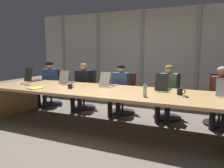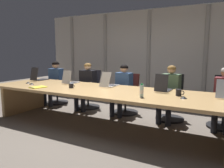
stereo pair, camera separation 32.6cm
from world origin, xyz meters
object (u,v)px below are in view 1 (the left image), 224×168
(coffee_mug_near, at_px, (70,86))
(conference_mic_middle, at_px, (186,96))
(person_right_mid, at_px, (167,90))
(spiral_notepad, at_px, (35,88))
(water_bottle_secondary, at_px, (145,91))
(conference_mic_right_side, at_px, (23,83))
(coffee_mug_far, at_px, (180,92))
(office_chair_right_mid, at_px, (168,102))
(person_center, at_px, (120,86))
(office_chair_right_end, at_px, (220,106))
(person_left_end, at_px, (48,80))
(conference_mic_left_side, at_px, (27,85))
(person_left_mid, at_px, (82,84))
(laptop_right_end, at_px, (223,92))
(person_right_end, at_px, (221,93))
(laptop_left_mid, at_px, (67,81))
(laptop_left_end, at_px, (33,79))
(office_chair_center, at_px, (124,98))
(laptop_center, at_px, (108,84))
(office_chair_left_mid, at_px, (85,94))
(laptop_right_mid, at_px, (163,87))
(office_chair_left_end, at_px, (52,91))

(coffee_mug_near, distance_m, conference_mic_middle, 2.18)
(person_right_mid, distance_m, spiral_notepad, 2.69)
(water_bottle_secondary, bearing_deg, conference_mic_right_side, 175.93)
(person_right_mid, xyz_separation_m, coffee_mug_far, (0.36, -0.83, 0.12))
(office_chair_right_mid, xyz_separation_m, person_center, (-1.08, -0.16, 0.29))
(office_chair_right_end, relative_size, water_bottle_secondary, 4.49)
(coffee_mug_far, distance_m, conference_mic_right_side, 3.36)
(conference_mic_right_side, bearing_deg, person_left_end, 100.07)
(office_chair_right_mid, height_order, conference_mic_right_side, office_chair_right_mid)
(office_chair_right_mid, distance_m, conference_mic_left_side, 3.08)
(coffee_mug_far, bearing_deg, conference_mic_middle, -58.27)
(person_left_mid, bearing_deg, water_bottle_secondary, 56.18)
(coffee_mug_near, bearing_deg, laptop_right_end, 10.16)
(person_left_mid, xyz_separation_m, person_right_end, (3.12, -0.00, 0.01))
(person_right_end, distance_m, conference_mic_left_side, 3.96)
(person_left_mid, relative_size, water_bottle_secondary, 5.28)
(laptop_left_mid, distance_m, spiral_notepad, 0.81)
(person_left_end, bearing_deg, laptop_right_end, 79.46)
(person_left_mid, relative_size, person_right_mid, 1.00)
(conference_mic_right_side, bearing_deg, laptop_left_end, 110.18)
(office_chair_center, height_order, coffee_mug_near, office_chair_center)
(laptop_right_end, bearing_deg, laptop_left_end, 88.81)
(office_chair_center, bearing_deg, conference_mic_left_side, -43.97)
(spiral_notepad, bearing_deg, laptop_center, 48.49)
(conference_mic_left_side, distance_m, conference_mic_right_side, 0.23)
(laptop_right_end, bearing_deg, coffee_mug_near, 99.54)
(laptop_center, bearing_deg, laptop_left_mid, 94.89)
(person_center, height_order, spiral_notepad, person_center)
(office_chair_left_mid, distance_m, conference_mic_middle, 2.87)
(person_right_end, xyz_separation_m, conference_mic_left_side, (-3.79, -1.12, 0.08))
(person_right_mid, bearing_deg, water_bottle_secondary, -0.61)
(laptop_left_mid, relative_size, laptop_right_end, 0.83)
(laptop_left_mid, distance_m, person_left_mid, 0.60)
(coffee_mug_far, xyz_separation_m, spiral_notepad, (-2.69, -0.53, -0.05))
(laptop_right_mid, xyz_separation_m, conference_mic_middle, (0.46, -0.48, -0.04))
(person_left_mid, height_order, conference_mic_left_side, person_left_mid)
(laptop_center, bearing_deg, office_chair_left_mid, 58.01)
(person_left_mid, xyz_separation_m, person_right_mid, (2.10, -0.00, -0.00))
(office_chair_center, xyz_separation_m, office_chair_right_end, (2.07, 0.01, 0.02))
(conference_mic_right_side, bearing_deg, laptop_right_mid, 9.51)
(office_chair_right_end, bearing_deg, person_center, -84.17)
(person_left_end, xyz_separation_m, person_left_mid, (1.07, -0.00, -0.02))
(laptop_left_mid, distance_m, person_left_end, 1.21)
(person_center, distance_m, conference_mic_right_side, 2.17)
(laptop_right_end, xyz_separation_m, spiral_notepad, (-3.36, -0.78, -0.05))
(laptop_right_mid, distance_m, laptop_right_end, 1.02)
(laptop_center, height_order, person_left_mid, person_left_mid)
(office_chair_center, distance_m, conference_mic_middle, 1.96)
(office_chair_left_end, xyz_separation_m, person_center, (2.10, -0.16, 0.30))
(water_bottle_secondary, bearing_deg, office_chair_center, 123.10)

